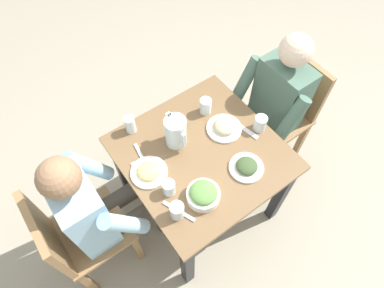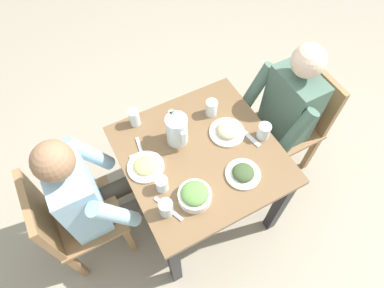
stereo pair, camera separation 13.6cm
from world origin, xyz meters
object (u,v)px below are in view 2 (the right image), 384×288
Objects in this scene: plate_fries at (146,166)px; water_glass_center at (162,184)px; dining_table at (200,165)px; chair_far at (297,118)px; chair_near at (69,219)px; diner_near at (97,193)px; water_glass_near_right at (134,118)px; water_glass_far_right at (264,131)px; water_pitcher at (177,130)px; water_glass_by_pitcher at (166,208)px; salad_bowl at (195,195)px; plate_dolmas at (243,173)px; diner_far at (277,116)px; plate_beans at (227,131)px; water_glass_near_left at (212,108)px.

plate_fries is 2.27× the size of water_glass_center.
water_glass_center is at bearing -71.83° from dining_table.
chair_far is (-0.07, 0.80, -0.12)m from dining_table.
chair_near is 0.25m from diner_near.
plate_fries reaches higher than dining_table.
water_glass_near_right is at bearing 167.50° from plate_fries.
chair_far reaches higher than water_glass_far_right.
water_glass_far_right reaches higher than plate_fries.
water_pitcher reaches higher than water_glass_by_pitcher.
water_glass_center is at bearing -81.66° from chair_far.
water_glass_near_right reaches higher than water_glass_by_pitcher.
water_glass_near_right reaches higher than salad_bowl.
dining_table is 0.73× the size of diner_near.
plate_dolmas is (0.00, 0.29, -0.02)m from salad_bowl.
plate_fries is (0.04, 0.29, 0.13)m from diner_near.
chair_near is 0.69m from water_glass_near_right.
diner_far is 0.70m from water_pitcher.
water_glass_near_right is (-0.26, 0.56, 0.31)m from chair_near.
chair_far reaches higher than salad_bowl.
water_glass_near_left reaches higher than plate_beans.
diner_near reaches higher than plate_fries.
water_glass_near_right is at bearing -109.22° from diner_far.
plate_dolmas is (0.29, -0.67, 0.27)m from chair_far.
plate_fries is at bearing -100.54° from water_glass_far_right.
water_glass_far_right is at bearing 102.73° from water_glass_by_pitcher.
water_glass_center is 0.92× the size of water_glass_far_right.
chair_far reaches higher than water_glass_near_left.
water_pitcher is at bearing 109.17° from plate_fries.
salad_bowl reaches higher than plate_fries.
dining_table is at bearing 28.08° from water_pitcher.
plate_dolmas is at bearing 89.55° from water_glass_by_pitcher.
water_glass_near_left is (-0.22, 0.19, 0.18)m from dining_table.
plate_dolmas is 1.97× the size of water_glass_far_right.
chair_near is at bearing -65.21° from water_glass_near_right.
diner_near reaches higher than dining_table.
diner_far is 0.31m from water_glass_far_right.
water_glass_far_right is 0.87× the size of water_glass_near_right.
plate_dolmas is (0.27, -0.07, -0.00)m from plate_beans.
chair_near is at bearing -123.25° from water_glass_by_pitcher.
plate_dolmas is at bearing -58.13° from diner_far.
diner_near is 0.98m from water_glass_far_right.
water_glass_near_left is (-0.15, -0.61, 0.31)m from chair_far.
water_glass_by_pitcher is at bearing -16.26° from water_glass_center.
diner_far is at bearing 70.78° from water_glass_near_right.
water_glass_center is 0.89× the size of water_glass_by_pitcher.
plate_beans is at bearing 117.51° from water_glass_by_pitcher.
chair_far is 1.19m from water_glass_by_pitcher.
dining_table is 0.34m from water_glass_center.
plate_beans is at bearing 71.23° from water_pitcher.
plate_fries is at bearing -89.52° from diner_far.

